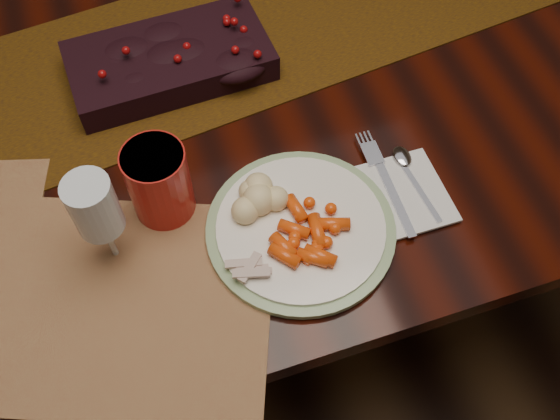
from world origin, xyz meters
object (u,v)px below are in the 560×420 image
object	(u,v)px
placemat_main	(109,301)
turkey_shreds	(244,270)
dinner_plate	(301,228)
mashed_potatoes	(258,194)
wine_glass	(102,223)
dining_table	(252,200)
centerpiece	(169,57)
napkin	(405,194)
baby_carrots	(311,230)
red_cup	(159,182)

from	to	relation	value
placemat_main	turkey_shreds	size ratio (longest dim) A/B	6.51
placemat_main	dinner_plate	world-z (taller)	dinner_plate
mashed_potatoes	wine_glass	world-z (taller)	wine_glass
dining_table	turkey_shreds	size ratio (longest dim) A/B	26.32
centerpiece	dinner_plate	world-z (taller)	centerpiece
turkey_shreds	napkin	world-z (taller)	turkey_shreds
mashed_potatoes	baby_carrots	bearing A→B (deg)	-53.55
napkin	centerpiece	bearing A→B (deg)	127.76
dining_table	placemat_main	bearing A→B (deg)	-131.16
dinner_plate	napkin	distance (m)	0.17
dinner_plate	red_cup	xyz separation A→B (m)	(-0.18, 0.11, 0.05)
placemat_main	centerpiece	bearing A→B (deg)	86.73
napkin	wine_glass	bearing A→B (deg)	175.14
dinner_plate	baby_carrots	xyz separation A→B (m)	(0.01, -0.02, 0.02)
dining_table	placemat_main	world-z (taller)	placemat_main
placemat_main	wine_glass	distance (m)	0.11
placemat_main	turkey_shreds	bearing A→B (deg)	13.93
red_cup	wine_glass	size ratio (longest dim) A/B	0.71
dinner_plate	turkey_shreds	size ratio (longest dim) A/B	4.06
placemat_main	red_cup	world-z (taller)	red_cup
napkin	red_cup	world-z (taller)	red_cup
centerpiece	mashed_potatoes	bearing A→B (deg)	-79.18
dinner_plate	wine_glass	world-z (taller)	wine_glass
placemat_main	red_cup	xyz separation A→B (m)	(0.11, 0.13, 0.06)
placemat_main	napkin	distance (m)	0.46
centerpiece	red_cup	size ratio (longest dim) A/B	2.72
centerpiece	wine_glass	size ratio (longest dim) A/B	1.93
red_cup	dining_table	bearing A→B (deg)	48.47
baby_carrots	red_cup	xyz separation A→B (m)	(-0.19, 0.12, 0.04)
centerpiece	wine_glass	distance (m)	0.36
baby_carrots	centerpiece	bearing A→B (deg)	106.49
dining_table	turkey_shreds	world-z (taller)	turkey_shreds
centerpiece	baby_carrots	world-z (taller)	centerpiece
dinner_plate	mashed_potatoes	xyz separation A→B (m)	(-0.05, 0.06, 0.03)
centerpiece	turkey_shreds	world-z (taller)	centerpiece
dining_table	dinner_plate	distance (m)	0.50
centerpiece	dinner_plate	bearing A→B (deg)	-74.13
dinner_plate	baby_carrots	size ratio (longest dim) A/B	2.27
placemat_main	dinner_plate	distance (m)	0.29
napkin	placemat_main	bearing A→B (deg)	-175.78
dinner_plate	mashed_potatoes	world-z (taller)	mashed_potatoes
baby_carrots	dining_table	bearing A→B (deg)	90.62
centerpiece	mashed_potatoes	distance (m)	0.32
turkey_shreds	wine_glass	distance (m)	0.20
dining_table	centerpiece	distance (m)	0.43
dinner_plate	red_cup	world-z (taller)	red_cup
baby_carrots	red_cup	bearing A→B (deg)	146.69
mashed_potatoes	napkin	world-z (taller)	mashed_potatoes
baby_carrots	turkey_shreds	xyz separation A→B (m)	(-0.11, -0.03, -0.00)
mashed_potatoes	wine_glass	size ratio (longest dim) A/B	0.49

